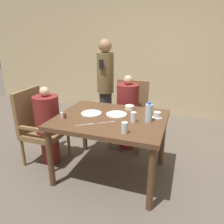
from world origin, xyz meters
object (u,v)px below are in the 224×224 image
Objects in this scene: glass_tall_near at (133,117)px; glass_tall_mid at (124,128)px; bowl_small at (129,107)px; chair_far_side at (130,112)px; teacup_with_saucer at (157,115)px; diner_in_far_chair at (127,112)px; standing_host at (105,86)px; water_bottle at (149,113)px; chair_left_side at (39,124)px; plate_main_right at (91,113)px; plate_main_left at (116,114)px; diner_in_left_chair at (48,125)px.

glass_tall_near and glass_tall_mid have the same top height.
chair_far_side is at bearing 103.68° from bowl_small.
teacup_with_saucer is 0.95× the size of bowl_small.
diner_in_far_chair is 10.10× the size of teacup_with_saucer.
standing_host is at bearing 136.77° from teacup_with_saucer.
glass_tall_near is at bearing -156.44° from water_bottle.
chair_left_side is 1.36m from chair_far_side.
chair_left_side is 1.34m from glass_tall_near.
water_bottle reaches higher than glass_tall_near.
standing_host is 1.41m from water_bottle.
chair_left_side is 8.86× the size of glass_tall_near.
plate_main_right is 2.18× the size of glass_tall_mid.
glass_tall_near is (0.15, -0.40, 0.03)m from bowl_small.
glass_tall_mid is (-0.01, -0.30, 0.00)m from glass_tall_near.
water_bottle is at bearing -47.34° from bowl_small.
plate_main_right is at bearing -107.00° from chair_far_side.
diner_in_far_chair is at bearing 93.30° from plate_main_left.
chair_left_side is 1.24m from bowl_small.
diner_in_left_chair is 1.35m from water_bottle.
chair_far_side is 1.03m from water_bottle.
plate_main_right is 0.50m from bowl_small.
chair_far_side reaches higher than plate_main_left.
glass_tall_near is 1.00× the size of glass_tall_mid.
diner_in_left_chair is 9.38× the size of glass_tall_mid.
diner_in_far_chair is at bearing 121.14° from water_bottle.
chair_far_side is at bearing 90.00° from diner_in_far_chair.
water_bottle is at bearing 1.08° from diner_in_left_chair.
glass_tall_mid is (0.27, -1.24, 0.29)m from chair_far_side.
water_bottle reaches higher than plate_main_left.
standing_host is 1.37m from glass_tall_near.
water_bottle is at bearing 0.97° from chair_left_side.
chair_far_side is 0.61m from bowl_small.
diner_in_left_chair is at bearing 163.15° from glass_tall_mid.
standing_host is (-0.48, 0.35, 0.28)m from diner_in_far_chair.
standing_host is 14.16× the size of glass_tall_mid.
standing_host is at bearing 143.66° from diner_in_far_chair.
plate_main_left is 2.18× the size of glass_tall_mid.
diner_in_far_chair is at bearing 103.75° from glass_tall_mid.
bowl_small is (1.16, 0.35, 0.26)m from chair_left_side.
plate_main_right is 0.70m from water_bottle.
water_bottle is at bearing -1.08° from plate_main_right.
standing_host is at bearing 123.74° from glass_tall_near.
standing_host is (-0.48, 0.20, 0.33)m from chair_far_side.
diner_in_far_chair is 9.59× the size of bowl_small.
glass_tall_near is at bearing -1.86° from chair_left_side.
chair_left_side is at bearing -163.01° from bowl_small.
plate_main_right is at bearing -141.20° from bowl_small.
teacup_with_saucer is at bearing 9.43° from plate_main_right.
glass_tall_mid is at bearing -76.25° from diner_in_far_chair.
diner_in_left_chair reaches higher than chair_far_side.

